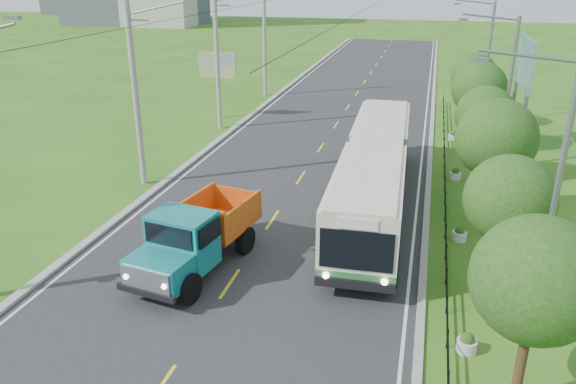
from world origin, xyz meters
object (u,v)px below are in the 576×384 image
at_px(pole_mid, 218,59).
at_px(tree_third, 497,142).
at_px(pole_far, 265,40).
at_px(planter_mid, 455,174).
at_px(bus, 375,169).
at_px(pole_near, 136,93).
at_px(tree_front, 537,284).
at_px(tree_fourth, 486,119).
at_px(tree_fifth, 480,92).
at_px(planter_front, 467,344).
at_px(tree_back, 474,78).
at_px(billboard_right, 524,70).
at_px(streetlight_mid, 505,96).
at_px(billboard_left, 217,69).
at_px(streetlight_near, 551,190).
at_px(streetlight_far, 486,58).
at_px(planter_near, 459,234).
at_px(planter_far, 453,136).
at_px(tree_second, 510,203).
at_px(dump_truck, 196,233).

bearing_deg(pole_mid, tree_third, -35.36).
bearing_deg(tree_third, pole_far, 126.09).
height_order(planter_mid, bus, bus).
bearing_deg(pole_near, tree_front, -35.36).
bearing_deg(tree_fourth, pole_near, -164.16).
bearing_deg(tree_fifth, planter_front, -93.25).
xyz_separation_m(tree_back, planter_front, (-1.26, -28.14, -3.37)).
bearing_deg(billboard_right, tree_fifth, 176.70).
relative_size(tree_front, planter_mid, 8.36).
height_order(streetlight_mid, billboard_left, streetlight_mid).
relative_size(streetlight_near, planter_mid, 13.54).
bearing_deg(tree_back, pole_mid, -164.16).
distance_m(tree_back, billboard_right, 6.82).
bearing_deg(bus, billboard_right, 53.41).
xyz_separation_m(streetlight_far, planter_near, (-2.04, -22.00, -4.62)).
height_order(tree_front, planter_far, tree_front).
relative_size(pole_near, tree_front, 1.79).
height_order(tree_second, planter_mid, tree_second).
distance_m(tree_front, streetlight_near, 4.11).
relative_size(tree_back, planter_front, 8.21).
relative_size(tree_fourth, planter_mid, 8.06).
xyz_separation_m(billboard_left, dump_truck, (7.85, -23.16, -2.31)).
bearing_deg(tree_fifth, pole_mid, 177.29).
bearing_deg(streetlight_mid, planter_mid, -180.00).
xyz_separation_m(tree_second, tree_third, (0.00, 6.00, 0.47)).
bearing_deg(planter_mid, pole_mid, 157.46).
bearing_deg(planter_front, tree_front, -55.95).
relative_size(pole_mid, tree_back, 1.82).
bearing_deg(planter_front, billboard_right, 80.45).
bearing_deg(streetlight_far, streetlight_near, -90.00).
distance_m(tree_fifth, billboard_left, 19.74).
relative_size(planter_front, billboard_right, 0.09).
bearing_deg(tree_front, pole_near, 144.64).
distance_m(pole_far, planter_mid, 25.85).
relative_size(pole_far, dump_truck, 1.46).
xyz_separation_m(tree_third, dump_truck, (-11.51, -7.31, -2.43)).
xyz_separation_m(tree_front, planter_near, (-1.26, 9.86, -3.43)).
distance_m(pole_near, streetlight_mid, 19.56).
bearing_deg(pole_near, tree_third, -2.71).
bearing_deg(streetlight_far, planter_far, -108.80).
distance_m(tree_second, streetlight_near, 2.67).
bearing_deg(pole_mid, planter_far, 3.39).
height_order(streetlight_mid, planter_front, streetlight_mid).
xyz_separation_m(tree_fifth, planter_mid, (-1.26, -6.14, -3.57)).
bearing_deg(pole_far, planter_far, -33.12).
bearing_deg(billboard_left, planter_front, -55.16).
height_order(tree_third, tree_fifth, tree_third).
distance_m(pole_mid, dump_truck, 21.51).
bearing_deg(billboard_left, planter_far, -6.31).
height_order(pole_far, tree_fifth, pole_far).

